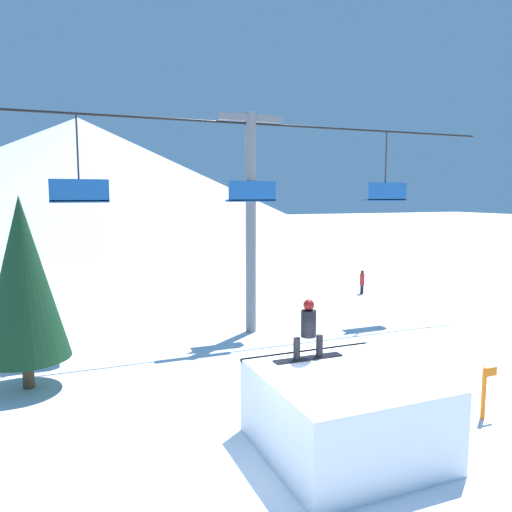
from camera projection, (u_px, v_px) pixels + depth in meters
ground_plane at (289, 476)px, 9.08m from camera, size 220.00×220.00×0.00m
mountain_ridge at (80, 175)px, 69.28m from camera, size 68.03×68.03×15.65m
snow_ramp at (344, 413)px, 9.85m from camera, size 3.18×3.27×1.61m
snowboarder at (308, 330)px, 10.57m from camera, size 1.56×0.32×1.30m
chairlift at (251, 202)px, 18.07m from camera, size 20.72×0.44×8.01m
pine_tree_near at (23, 278)px, 12.87m from camera, size 2.24×2.24×5.09m
trail_marker at (484, 391)px, 11.32m from camera, size 0.41×0.10×1.21m
distant_skier at (362, 281)px, 25.77m from camera, size 0.24×0.24×1.23m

